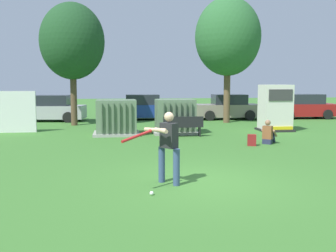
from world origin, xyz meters
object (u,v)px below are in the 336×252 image
Objects in this scene: transformer_west at (116,118)px; generator_enclosure at (275,108)px; seated_spectator at (268,134)px; parked_car_left_of_center at (141,108)px; parked_car_leftmost at (51,109)px; backpack at (252,140)px; parked_car_rightmost at (304,107)px; batter at (167,144)px; sports_ball at (152,193)px; transformer_mid_west at (175,117)px; park_bench at (183,125)px; parked_car_right_of_center at (227,108)px.

generator_enclosure is (7.87, 0.50, 0.35)m from transformer_west.
parked_car_left_of_center is at bearing 112.24° from seated_spectator.
parked_car_leftmost is 5.60m from parked_car_left_of_center.
seated_spectator reaches higher than backpack.
seated_spectator is 11.99m from parked_car_rightmost.
generator_enclosure reaches higher than batter.
generator_enclosure is 7.67m from parked_car_rightmost.
sports_ball is at bearing -92.89° from parked_car_left_of_center.
transformer_west is 0.49× the size of parked_car_rightmost.
sports_ball is (-7.16, -10.48, -1.09)m from generator_enclosure.
transformer_mid_west is 1.21× the size of batter.
park_bench is 9.19m from sports_ball.
parked_car_rightmost is at bearing 33.81° from transformer_mid_west.
parked_car_leftmost is 1.03× the size of parked_car_right_of_center.
backpack is 14.14m from parked_car_leftmost.
batter reaches higher than transformer_mid_west.
batter is at bearing -72.09° from parked_car_leftmost.
batter is at bearing -110.89° from parked_car_right_of_center.
parked_car_leftmost is (-5.18, 16.02, -0.22)m from batter.
seated_spectator is at bearing -115.87° from generator_enclosure.
parked_car_left_of_center is 0.99× the size of parked_car_right_of_center.
parked_car_right_of_center is 1.00× the size of parked_car_rightmost.
parked_car_rightmost is at bearing 54.80° from sports_ball.
sports_ball is at bearing -124.35° from generator_enclosure.
parked_car_leftmost is at bearing 120.01° from transformer_west.
generator_enclosure is 5.23m from backpack.
parked_car_right_of_center is at bearing 96.05° from generator_enclosure.
park_bench is 0.41× the size of parked_car_leftmost.
backpack is (4.42, 6.12, 0.17)m from sports_ball.
generator_enclosure is 0.54× the size of parked_car_rightmost.
generator_enclosure is 6.27m from parked_car_right_of_center.
sports_ball is at bearing -117.63° from batter.
generator_enclosure is at bearing 3.67° from transformer_west.
backpack is (5.14, -3.85, -0.57)m from transformer_west.
transformer_mid_west reaches higher than sports_ball.
transformer_west is 23.33× the size of sports_ball.
generator_enclosure is 11.70m from batter.
parked_car_leftmost is (-9.14, 10.78, 0.54)m from backpack.
parked_car_leftmost reaches higher than seated_spectator.
batter is 0.41× the size of parked_car_rightmost.
seated_spectator is 10.25m from parked_car_right_of_center.
transformer_west is 9.17m from batter.
batter is at bearing -125.58° from parked_car_rightmost.
generator_enclosure reaches higher than parked_car_leftmost.
backpack is at bearing -49.71° from parked_car_leftmost.
seated_spectator is 0.23× the size of parked_car_right_of_center.
seated_spectator is at bearing -46.13° from parked_car_leftmost.
parked_car_leftmost is 11.22m from parked_car_right_of_center.
parked_car_rightmost is (9.68, 6.48, -0.04)m from transformer_mid_west.
transformer_west and parked_car_left_of_center have the same top height.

